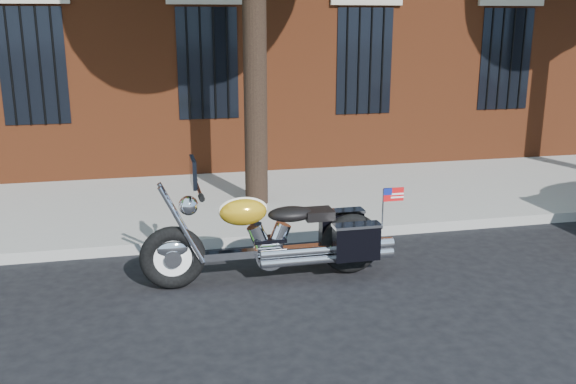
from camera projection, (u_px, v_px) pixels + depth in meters
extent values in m
plane|color=black|center=(258.00, 284.00, 7.47)|extent=(120.00, 120.00, 0.00)
cube|color=gray|center=(240.00, 240.00, 8.75)|extent=(40.00, 0.16, 0.15)
cube|color=gray|center=(223.00, 203.00, 10.52)|extent=(40.00, 3.60, 0.15)
cube|color=black|center=(207.00, 64.00, 11.70)|extent=(1.10, 0.14, 2.00)
cylinder|color=black|center=(208.00, 64.00, 11.63)|extent=(0.04, 0.04, 2.00)
cylinder|color=black|center=(255.00, 53.00, 9.65)|extent=(0.36, 0.36, 5.00)
torus|color=black|center=(173.00, 258.00, 7.25)|extent=(0.75, 0.17, 0.75)
torus|color=black|center=(351.00, 244.00, 7.71)|extent=(0.75, 0.17, 0.75)
cylinder|color=white|center=(173.00, 258.00, 7.25)|extent=(0.56, 0.07, 0.56)
cylinder|color=white|center=(351.00, 244.00, 7.71)|extent=(0.56, 0.07, 0.56)
ellipsoid|color=white|center=(172.00, 248.00, 7.22)|extent=(0.39, 0.14, 0.21)
ellipsoid|color=gold|center=(351.00, 233.00, 7.67)|extent=(0.39, 0.16, 0.21)
cube|color=white|center=(265.00, 252.00, 7.49)|extent=(1.67, 0.12, 0.09)
cylinder|color=white|center=(269.00, 254.00, 7.50)|extent=(0.36, 0.20, 0.36)
cylinder|color=white|center=(320.00, 255.00, 7.43)|extent=(1.39, 0.11, 0.10)
ellipsoid|color=gold|center=(243.00, 212.00, 7.30)|extent=(0.55, 0.32, 0.32)
ellipsoid|color=black|center=(291.00, 214.00, 7.44)|extent=(0.54, 0.32, 0.17)
cube|color=black|center=(341.00, 227.00, 7.94)|extent=(0.54, 0.18, 0.42)
cube|color=black|center=(356.00, 242.00, 7.40)|extent=(0.54, 0.18, 0.42)
cylinder|color=white|center=(198.00, 188.00, 7.11)|extent=(0.04, 0.87, 0.04)
sphere|color=white|center=(188.00, 206.00, 7.14)|extent=(0.22, 0.22, 0.22)
cube|color=black|center=(193.00, 172.00, 7.05)|extent=(0.05, 0.45, 0.31)
cube|color=red|center=(393.00, 194.00, 7.30)|extent=(0.25, 0.02, 0.16)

